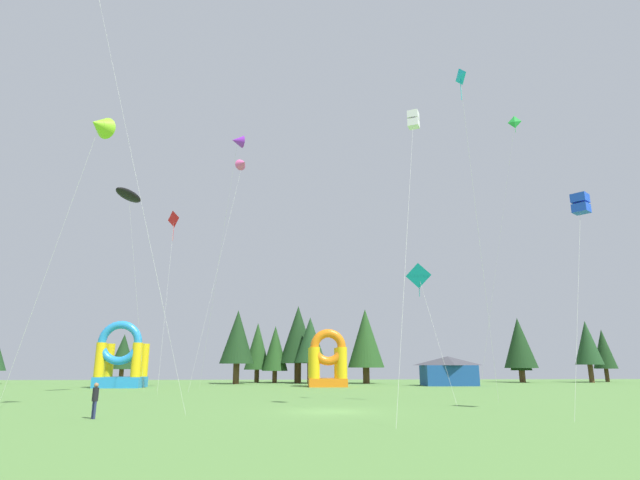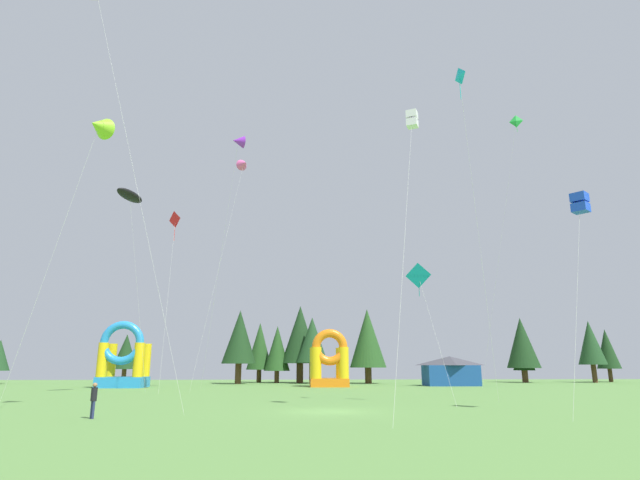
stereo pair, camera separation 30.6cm
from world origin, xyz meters
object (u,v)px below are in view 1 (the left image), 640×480
object	(u,v)px
kite_lime_delta	(100,125)
inflatable_orange_dome	(121,363)
kite_pink_delta	(243,164)
festival_tent	(448,371)
kite_white_box	(413,120)
inflatable_yellow_castle	(327,365)
kite_blue_box	(581,204)
kite_black_parafoil	(129,195)
kite_red_diamond	(175,221)
kite_teal_diamond	(419,278)
kite_purple_delta	(238,141)
kite_green_diamond	(514,126)
kite_cyan_diamond	(460,83)
person_midfield	(95,397)

from	to	relation	value
kite_lime_delta	inflatable_orange_dome	distance (m)	34.12
kite_pink_delta	festival_tent	xyz separation A→B (m)	(24.46, 11.11, -21.55)
kite_white_box	festival_tent	world-z (taller)	kite_white_box
inflatable_yellow_castle	kite_blue_box	bearing A→B (deg)	-71.28
kite_black_parafoil	kite_pink_delta	bearing A→B (deg)	33.48
kite_pink_delta	kite_red_diamond	distance (m)	9.49
kite_teal_diamond	inflatable_yellow_castle	size ratio (longest dim) A/B	1.39
kite_teal_diamond	festival_tent	xyz separation A→B (m)	(10.27, 27.69, -6.58)
kite_purple_delta	festival_tent	world-z (taller)	kite_purple_delta
kite_purple_delta	kite_green_diamond	size ratio (longest dim) A/B	0.88
inflatable_orange_dome	festival_tent	size ratio (longest dim) A/B	1.16
kite_teal_diamond	kite_green_diamond	bearing A→B (deg)	42.59
kite_purple_delta	festival_tent	xyz separation A→B (m)	(24.53, 15.83, -21.94)
kite_purple_delta	kite_white_box	bearing A→B (deg)	-56.91
kite_cyan_diamond	person_midfield	bearing A→B (deg)	-169.36
kite_black_parafoil	kite_white_box	size ratio (longest dim) A/B	1.06
kite_teal_diamond	kite_green_diamond	size ratio (longest dim) A/B	0.32
kite_green_diamond	kite_white_box	world-z (taller)	kite_green_diamond
kite_lime_delta	kite_white_box	world-z (taller)	kite_white_box
kite_teal_diamond	kite_black_parafoil	size ratio (longest dim) A/B	0.50
kite_purple_delta	kite_blue_box	distance (m)	32.01
person_midfield	inflatable_yellow_castle	bearing A→B (deg)	112.80
kite_black_parafoil	person_midfield	size ratio (longest dim) A/B	11.12
kite_teal_diamond	festival_tent	size ratio (longest dim) A/B	1.45
kite_white_box	kite_red_diamond	world-z (taller)	kite_red_diamond
person_midfield	inflatable_orange_dome	bearing A→B (deg)	150.18
kite_green_diamond	kite_pink_delta	size ratio (longest dim) A/B	1.16
kite_black_parafoil	kite_green_diamond	bearing A→B (deg)	4.37
festival_tent	inflatable_orange_dome	bearing A→B (deg)	-174.84
kite_white_box	kite_cyan_diamond	bearing A→B (deg)	30.13
person_midfield	kite_teal_diamond	bearing A→B (deg)	70.33
kite_red_diamond	kite_black_parafoil	bearing A→B (deg)	-124.31
kite_lime_delta	person_midfield	distance (m)	15.49
kite_red_diamond	kite_pink_delta	bearing A→B (deg)	14.32
kite_blue_box	kite_green_diamond	distance (m)	27.81
inflatable_orange_dome	person_midfield	bearing A→B (deg)	-73.92
kite_green_diamond	festival_tent	xyz separation A→B (m)	(-4.10, 14.47, -25.10)
kite_blue_box	kite_pink_delta	world-z (taller)	kite_pink_delta
kite_pink_delta	kite_black_parafoil	bearing A→B (deg)	-146.52
kite_blue_box	kite_green_diamond	world-z (taller)	kite_green_diamond
kite_green_diamond	person_midfield	xyz separation A→B (m)	(-32.28, -22.03, -25.86)
kite_teal_diamond	festival_tent	distance (m)	30.26
kite_blue_box	kite_red_diamond	size ratio (longest dim) A/B	0.68
kite_teal_diamond	kite_lime_delta	distance (m)	22.51
kite_green_diamond	kite_cyan_diamond	xyz separation A→B (m)	(-12.37, -18.29, -6.49)
kite_lime_delta	kite_cyan_diamond	world-z (taller)	kite_cyan_diamond
festival_tent	kite_lime_delta	bearing A→B (deg)	-131.91
kite_black_parafoil	kite_purple_delta	bearing A→B (deg)	9.39
kite_white_box	inflatable_yellow_castle	xyz separation A→B (m)	(-2.73, 32.79, -13.96)
kite_cyan_diamond	festival_tent	world-z (taller)	kite_cyan_diamond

